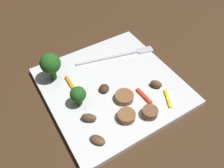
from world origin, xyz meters
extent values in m
plane|color=#422B19|center=(0.00, 0.00, 0.00)|extent=(1.40, 1.40, 0.00)
cube|color=white|center=(0.00, 0.00, 0.01)|extent=(0.26, 0.26, 0.01)
cube|color=silver|center=(0.03, 0.07, 0.01)|extent=(0.14, 0.04, 0.00)
cube|color=silver|center=(0.12, 0.05, 0.01)|extent=(0.04, 0.03, 0.00)
cylinder|color=#296420|center=(-0.08, -0.01, 0.02)|extent=(0.01, 0.01, 0.02)
sphere|color=#235B1E|center=(-0.08, -0.01, 0.04)|extent=(0.03, 0.03, 0.03)
cylinder|color=#296420|center=(-0.09, 0.08, 0.03)|extent=(0.01, 0.01, 0.03)
sphere|color=#235B1E|center=(-0.09, 0.08, 0.05)|extent=(0.04, 0.04, 0.04)
cylinder|color=brown|center=(0.02, -0.10, 0.02)|extent=(0.04, 0.04, 0.01)
cylinder|color=brown|center=(0.00, -0.04, 0.02)|extent=(0.04, 0.04, 0.01)
cylinder|color=brown|center=(-0.02, -0.08, 0.02)|extent=(0.04, 0.04, 0.01)
ellipsoid|color=brown|center=(-0.08, -0.05, 0.02)|extent=(0.03, 0.03, 0.01)
ellipsoid|color=brown|center=(-0.09, -0.09, 0.02)|extent=(0.03, 0.03, 0.01)
ellipsoid|color=#422B19|center=(-0.02, -0.01, 0.02)|extent=(0.03, 0.03, 0.01)
ellipsoid|color=brown|center=(0.07, -0.05, 0.02)|extent=(0.03, 0.03, 0.01)
cube|color=yellow|center=(0.07, -0.09, 0.01)|extent=(0.02, 0.04, 0.00)
cube|color=orange|center=(-0.07, 0.04, 0.02)|extent=(0.01, 0.05, 0.00)
cube|color=red|center=(0.03, -0.06, 0.02)|extent=(0.01, 0.04, 0.00)
camera|label=1|loc=(-0.15, -0.25, 0.35)|focal=35.93mm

